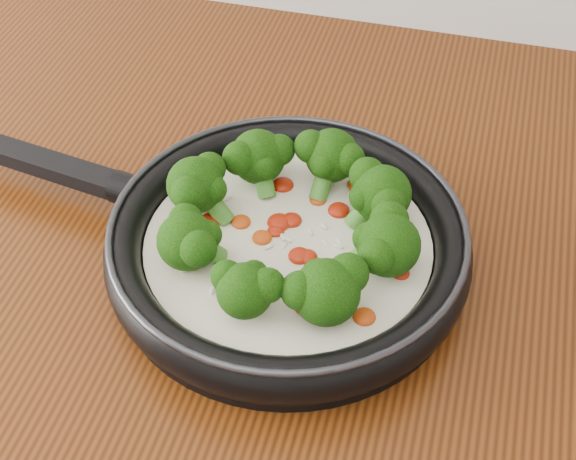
# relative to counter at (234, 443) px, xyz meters

# --- Properties ---
(counter) EXTENTS (1.60, 0.80, 0.90)m
(counter) POSITION_rel_counter_xyz_m (0.00, 0.00, 0.00)
(counter) COLOR #361606
(counter) RESTS_ON ground
(skillet) EXTENTS (0.54, 0.38, 0.09)m
(skillet) POSITION_rel_counter_xyz_m (0.09, -0.06, 0.49)
(skillet) COLOR black
(skillet) RESTS_ON counter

